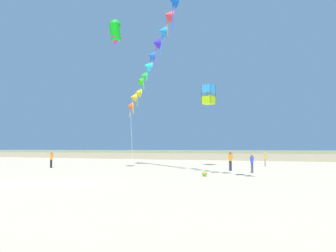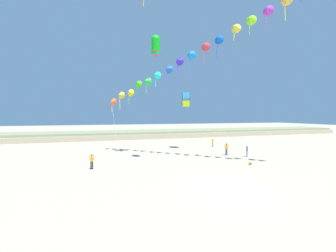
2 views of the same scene
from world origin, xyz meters
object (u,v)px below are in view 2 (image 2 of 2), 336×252
person_far_left (92,160)px  large_kite_low_lead (186,100)px  person_near_left (213,142)px  person_near_right (226,148)px  person_mid_center (247,150)px  beach_ball (250,163)px  large_kite_high_solo (156,46)px

person_far_left → large_kite_low_lead: size_ratio=0.75×
person_near_left → person_far_left: bearing=-151.4°
person_near_right → person_mid_center: size_ratio=1.16×
large_kite_low_lead → beach_ball: (2.95, -12.48, -8.03)m
large_kite_low_lead → person_far_left: bearing=-147.2°
person_far_left → beach_ball: 17.61m
person_mid_center → large_kite_low_lead: bearing=125.1°
person_near_left → large_kite_low_lead: large_kite_low_lead is taller
person_near_right → person_far_left: 18.21m
person_near_left → person_mid_center: bearing=-91.2°
person_near_right → large_kite_low_lead: (-3.63, 6.37, 7.21)m
large_kite_low_lead → beach_ball: bearing=-76.7°
person_near_right → beach_ball: size_ratio=4.76×
person_far_left → beach_ball: person_far_left is taller
large_kite_high_solo → beach_ball: large_kite_high_solo is taller
person_near_right → large_kite_high_solo: bearing=-168.4°
person_far_left → large_kite_high_solo: bearing=5.3°
person_mid_center → person_near_left: bearing=88.8°
large_kite_low_lead → person_mid_center: bearing=-54.9°
person_near_left → beach_ball: bearing=-101.8°
person_near_right → person_mid_center: 2.75m
person_far_left → large_kite_high_solo: 14.57m
large_kite_high_solo → beach_ball: (10.17, -3.88, -13.47)m
person_near_right → large_kite_low_lead: 10.28m
person_far_left → beach_ball: size_ratio=4.60×
person_near_right → large_kite_high_solo: (-10.85, -2.23, 12.65)m
person_near_right → person_far_left: size_ratio=1.03×
person_far_left → large_kite_low_lead: large_kite_low_lead is taller
person_near_right → beach_ball: (-0.68, -6.11, -0.82)m
person_near_left → person_near_right: bearing=-105.8°
person_near_left → person_near_right: (-2.30, -8.15, 0.12)m
person_mid_center → person_far_left: (-20.08, -1.12, 0.10)m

